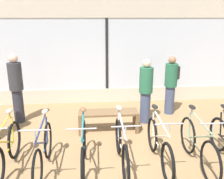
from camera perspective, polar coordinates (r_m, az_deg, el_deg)
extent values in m
plane|color=#99754C|center=(4.92, 1.71, -16.20)|extent=(24.00, 24.00, 0.00)
cube|color=beige|center=(7.98, -1.14, -1.23)|extent=(12.00, 0.08, 0.45)
cube|color=silver|center=(7.68, -1.20, 8.04)|extent=(12.00, 0.04, 2.15)
cube|color=beige|center=(7.60, -1.26, 18.34)|extent=(12.00, 0.08, 0.60)
cube|color=black|center=(7.66, -1.19, 8.01)|extent=(0.08, 0.02, 2.15)
torus|color=black|center=(5.26, -21.41, -10.64)|extent=(0.05, 0.72, 0.72)
cylinder|color=gold|center=(4.71, -23.49, -10.94)|extent=(0.03, 0.92, 0.51)
cylinder|color=gold|center=(5.13, -21.81, -8.45)|extent=(0.03, 0.11, 0.49)
cylinder|color=gold|center=(4.62, -23.77, -7.72)|extent=(0.03, 0.85, 0.10)
cylinder|color=gold|center=(5.07, -22.09, -11.76)|extent=(0.03, 0.44, 0.03)
cylinder|color=#B2B2B7|center=(4.97, -22.32, -5.39)|extent=(0.02, 0.02, 0.14)
ellipsoid|color=#B2A893|center=(4.95, -22.42, -4.53)|extent=(0.11, 0.22, 0.06)
torus|color=black|center=(5.07, -14.43, -11.14)|extent=(0.04, 0.70, 0.70)
torus|color=black|center=(4.22, -16.66, -17.52)|extent=(0.04, 0.70, 0.70)
cylinder|color=navy|center=(4.49, -15.75, -11.65)|extent=(0.03, 0.95, 0.51)
cylinder|color=navy|center=(4.93, -14.70, -8.88)|extent=(0.03, 0.11, 0.49)
cylinder|color=navy|center=(4.39, -15.96, -8.30)|extent=(0.03, 0.88, 0.10)
cylinder|color=navy|center=(4.87, -14.85, -12.38)|extent=(0.03, 0.46, 0.03)
cylinder|color=#B2B2B7|center=(4.77, -15.05, -5.72)|extent=(0.02, 0.02, 0.14)
ellipsoid|color=#B2A893|center=(4.75, -15.12, -4.83)|extent=(0.11, 0.22, 0.06)
cylinder|color=#B2B2B7|center=(3.97, -17.22, -9.68)|extent=(0.02, 0.02, 0.12)
cylinder|color=#ADADB2|center=(3.94, -17.29, -8.90)|extent=(0.46, 0.02, 0.02)
torus|color=black|center=(5.02, -6.37, -10.91)|extent=(0.04, 0.72, 0.72)
torus|color=black|center=(4.10, -6.68, -17.78)|extent=(0.04, 0.72, 0.72)
cylinder|color=#1E7A7F|center=(4.40, -6.62, -11.57)|extent=(0.03, 1.00, 0.51)
cylinder|color=#1E7A7F|center=(4.87, -6.47, -8.62)|extent=(0.03, 0.11, 0.49)
cylinder|color=#1E7A7F|center=(4.30, -6.74, -8.15)|extent=(0.03, 0.93, 0.10)
cylinder|color=#1E7A7F|center=(4.80, -6.43, -12.24)|extent=(0.03, 0.48, 0.03)
cylinder|color=#B2B2B7|center=(4.71, -6.60, -5.42)|extent=(0.02, 0.02, 0.14)
ellipsoid|color=brown|center=(4.68, -6.64, -4.51)|extent=(0.11, 0.22, 0.06)
cylinder|color=#B2B2B7|center=(3.84, -6.97, -9.74)|extent=(0.02, 0.02, 0.12)
cylinder|color=#ADADB2|center=(3.82, -7.00, -8.93)|extent=(0.46, 0.02, 0.02)
torus|color=black|center=(5.07, 1.45, -10.53)|extent=(0.05, 0.71, 0.71)
torus|color=black|center=(4.16, 3.14, -17.17)|extent=(0.05, 0.71, 0.71)
cylinder|color=#BCBCC1|center=(4.45, 2.30, -11.11)|extent=(0.03, 0.99, 0.51)
cylinder|color=#BCBCC1|center=(4.92, 1.52, -8.26)|extent=(0.03, 0.11, 0.49)
cylinder|color=#BCBCC1|center=(4.36, 2.29, -7.72)|extent=(0.03, 0.92, 0.10)
cylinder|color=#BCBCC1|center=(4.85, 1.77, -11.82)|extent=(0.03, 0.48, 0.03)
cylinder|color=#B2B2B7|center=(4.77, 1.60, -5.08)|extent=(0.02, 0.02, 0.14)
ellipsoid|color=#B2A893|center=(4.74, 1.61, -4.18)|extent=(0.11, 0.22, 0.06)
cylinder|color=#B2B2B7|center=(3.91, 3.16, -9.22)|extent=(0.02, 0.02, 0.12)
cylinder|color=#ADADB2|center=(3.88, 3.17, -8.42)|extent=(0.46, 0.02, 0.02)
torus|color=black|center=(5.22, 9.20, -10.07)|extent=(0.05, 0.69, 0.69)
torus|color=black|center=(4.35, 12.58, -16.09)|extent=(0.05, 0.69, 0.69)
cylinder|color=beige|center=(4.63, 11.01, -10.46)|extent=(0.03, 0.97, 0.51)
cylinder|color=beige|center=(5.08, 9.43, -7.84)|extent=(0.03, 0.11, 0.49)
cylinder|color=beige|center=(4.54, 11.10, -7.19)|extent=(0.03, 0.90, 0.10)
cylinder|color=beige|center=(5.01, 9.85, -11.25)|extent=(0.03, 0.47, 0.03)
cylinder|color=#B2B2B7|center=(4.92, 9.71, -4.74)|extent=(0.02, 0.02, 0.14)
ellipsoid|color=black|center=(4.90, 9.76, -3.87)|extent=(0.11, 0.22, 0.06)
cylinder|color=#B2B2B7|center=(4.11, 12.87, -8.45)|extent=(0.02, 0.02, 0.12)
cylinder|color=#ADADB2|center=(4.09, 12.92, -7.69)|extent=(0.46, 0.02, 0.02)
torus|color=black|center=(5.30, 16.91, -9.94)|extent=(0.04, 0.73, 0.73)
torus|color=black|center=(4.52, 21.59, -15.33)|extent=(0.04, 0.73, 0.73)
cylinder|color=gray|center=(4.76, 19.51, -10.12)|extent=(0.03, 0.92, 0.51)
cylinder|color=gray|center=(5.16, 17.30, -7.74)|extent=(0.03, 0.11, 0.49)
cylinder|color=gray|center=(4.67, 19.68, -6.93)|extent=(0.03, 0.85, 0.10)
cylinder|color=gray|center=(5.12, 17.82, -11.01)|extent=(0.03, 0.44, 0.03)
cylinder|color=#B2B2B7|center=(5.01, 17.77, -4.69)|extent=(0.02, 0.02, 0.14)
ellipsoid|color=black|center=(4.99, 17.85, -3.83)|extent=(0.11, 0.22, 0.06)
cylinder|color=#B2B2B7|center=(4.29, 22.10, -7.94)|extent=(0.02, 0.02, 0.12)
cylinder|color=#ADADB2|center=(4.26, 22.19, -7.21)|extent=(0.46, 0.02, 0.02)
torus|color=black|center=(5.59, 23.13, -9.36)|extent=(0.05, 0.69, 0.69)
cylinder|color=black|center=(5.46, 23.60, -7.26)|extent=(0.03, 0.11, 0.49)
cylinder|color=black|center=(5.40, 24.31, -10.43)|extent=(0.03, 0.48, 0.03)
cylinder|color=#B2B2B7|center=(5.32, 24.19, -4.37)|extent=(0.02, 0.02, 0.14)
ellipsoid|color=black|center=(5.29, 24.29, -3.56)|extent=(0.11, 0.22, 0.06)
cube|color=brown|center=(5.88, -0.84, -5.28)|extent=(1.40, 0.44, 0.05)
cube|color=brown|center=(5.81, -7.27, -8.40)|extent=(0.08, 0.08, 0.45)
cube|color=brown|center=(5.90, 5.77, -7.95)|extent=(0.08, 0.08, 0.45)
cube|color=brown|center=(6.14, -7.15, -6.98)|extent=(0.08, 0.08, 0.45)
cube|color=brown|center=(6.22, 5.16, -6.59)|extent=(0.08, 0.08, 0.45)
cylinder|color=#424C6B|center=(6.46, 7.57, -4.06)|extent=(0.26, 0.26, 0.81)
cylinder|color=#286647|center=(6.25, 7.82, 2.15)|extent=(0.34, 0.34, 0.64)
sphere|color=beige|center=(6.15, 7.97, 5.98)|extent=(0.21, 0.21, 0.21)
cylinder|color=#424C6B|center=(7.17, 13.02, -2.31)|extent=(0.37, 0.37, 0.79)
cylinder|color=#286647|center=(6.98, 13.39, 3.23)|extent=(0.48, 0.48, 0.63)
sphere|color=#9E7051|center=(6.90, 13.62, 6.59)|extent=(0.21, 0.21, 0.21)
cube|color=#38383D|center=(7.19, 14.18, 3.81)|extent=(0.27, 0.26, 0.36)
cylinder|color=#2D2D38|center=(6.86, -20.58, -3.52)|extent=(0.36, 0.36, 0.87)
cylinder|color=#333338|center=(6.65, -21.26, 2.79)|extent=(0.47, 0.47, 0.69)
sphere|color=beige|center=(6.56, -21.67, 6.65)|extent=(0.22, 0.22, 0.22)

